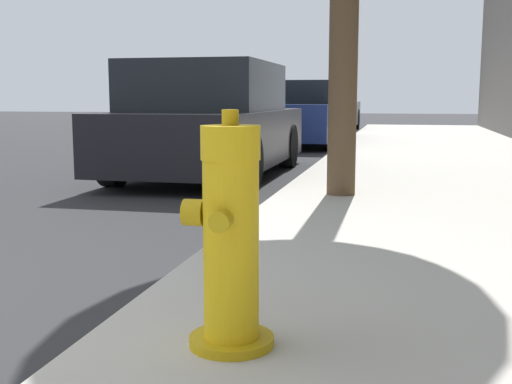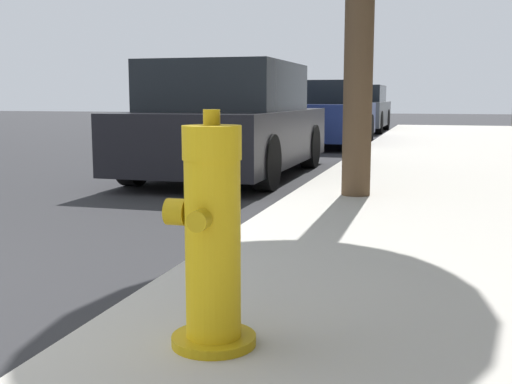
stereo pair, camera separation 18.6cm
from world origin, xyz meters
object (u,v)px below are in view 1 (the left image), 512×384
Objects in this scene: parked_car_near at (210,123)px; parked_car_far at (326,109)px; fire_hydrant at (230,241)px; parked_car_mid at (299,114)px.

parked_car_near reaches higher than parked_car_far.
fire_hydrant is 0.22× the size of parked_car_far.
parked_car_near reaches higher than fire_hydrant.
parked_car_far reaches higher than fire_hydrant.
parked_car_far is (-1.70, 17.30, 0.16)m from fire_hydrant.
parked_car_near is at bearing 107.64° from fire_hydrant.
parked_car_near is 0.91× the size of parked_car_mid.
parked_car_far is at bearing 89.36° from parked_car_near.
parked_car_near is 1.00× the size of parked_car_far.
fire_hydrant is 0.22× the size of parked_car_near.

